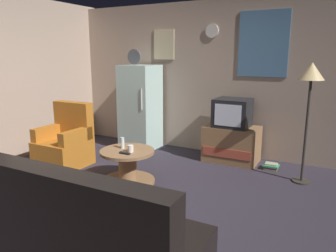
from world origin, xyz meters
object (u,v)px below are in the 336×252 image
(standing_lamp, at_px, (311,81))
(tv_stand, at_px, (231,144))
(mug_ceramic_white, at_px, (131,149))
(book_stack, at_px, (271,166))
(remote_control, at_px, (125,153))
(fridge, at_px, (140,107))
(crt_tv, at_px, (233,113))
(wine_glass, at_px, (122,143))
(coffee_table, at_px, (128,166))
(couch, at_px, (91,238))
(armchair, at_px, (66,144))

(standing_lamp, bearing_deg, tv_stand, 159.92)
(mug_ceramic_white, xyz_separation_m, book_stack, (1.52, 1.45, -0.45))
(standing_lamp, xyz_separation_m, remote_control, (-1.99, -1.26, -0.90))
(fridge, height_order, remote_control, fridge)
(crt_tv, height_order, mug_ceramic_white, crt_tv)
(crt_tv, relative_size, wine_glass, 3.60)
(mug_ceramic_white, bearing_deg, fridge, 118.36)
(crt_tv, bearing_deg, mug_ceramic_white, -119.08)
(wine_glass, height_order, remote_control, wine_glass)
(tv_stand, bearing_deg, remote_control, -118.00)
(tv_stand, bearing_deg, coffee_table, -122.30)
(tv_stand, bearing_deg, standing_lamp, -20.08)
(couch, bearing_deg, coffee_table, 116.33)
(coffee_table, height_order, couch, couch)
(crt_tv, xyz_separation_m, book_stack, (0.66, -0.11, -0.74))
(standing_lamp, relative_size, armchair, 1.66)
(tv_stand, bearing_deg, armchair, -148.30)
(fridge, relative_size, crt_tv, 3.28)
(mug_ceramic_white, xyz_separation_m, couch, (0.74, -1.63, -0.18))
(crt_tv, distance_m, couch, 3.22)
(coffee_table, relative_size, couch, 0.42)
(mug_ceramic_white, xyz_separation_m, armchair, (-1.34, 0.19, -0.16))
(coffee_table, bearing_deg, wine_glass, 157.11)
(wine_glass, xyz_separation_m, book_stack, (1.71, 1.36, -0.48))
(wine_glass, distance_m, remote_control, 0.27)
(remote_control, bearing_deg, book_stack, 46.71)
(crt_tv, xyz_separation_m, armchair, (-2.21, -1.37, -0.45))
(standing_lamp, relative_size, couch, 0.94)
(crt_tv, bearing_deg, tv_stand, 12.88)
(fridge, bearing_deg, couch, -63.59)
(standing_lamp, relative_size, coffee_table, 2.21)
(couch, bearing_deg, wine_glass, 118.50)
(couch, distance_m, book_stack, 3.19)
(standing_lamp, distance_m, coffee_table, 2.60)
(fridge, distance_m, crt_tv, 1.69)
(couch, bearing_deg, armchair, 138.92)
(couch, bearing_deg, fridge, 116.41)
(remote_control, xyz_separation_m, couch, (0.76, -1.52, -0.15))
(book_stack, bearing_deg, mug_ceramic_white, -136.31)
(crt_tv, xyz_separation_m, remote_control, (-0.88, -1.67, -0.33))
(book_stack, bearing_deg, crt_tv, 170.89)
(coffee_table, bearing_deg, tv_stand, 57.70)
(book_stack, bearing_deg, couch, -104.24)
(wine_glass, bearing_deg, crt_tv, 54.26)
(wine_glass, relative_size, armchair, 0.16)
(crt_tv, bearing_deg, wine_glass, -125.74)
(crt_tv, height_order, armchair, crt_tv)
(mug_ceramic_white, bearing_deg, coffee_table, 151.98)
(crt_tv, height_order, wine_glass, crt_tv)
(tv_stand, height_order, mug_ceramic_white, tv_stand)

